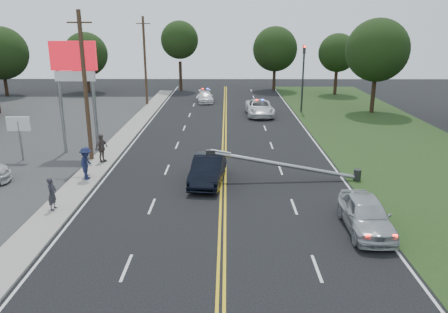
{
  "coord_description": "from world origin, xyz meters",
  "views": [
    {
      "loc": [
        0.2,
        -16.95,
        9.04
      ],
      "look_at": [
        0.04,
        7.37,
        1.7
      ],
      "focal_mm": 35.0,
      "sensor_mm": 36.0,
      "label": 1
    }
  ],
  "objects_px": {
    "small_sign": "(19,128)",
    "bystander_d": "(101,148)",
    "utility_pole_mid": "(85,87)",
    "traffic_signal": "(303,73)",
    "pylon_sign": "(74,70)",
    "emergency_b": "(205,97)",
    "utility_pole_far": "(145,61)",
    "bystander_a": "(52,194)",
    "fallen_streetlight": "(293,166)",
    "waiting_sedan": "(366,214)",
    "bystander_c": "(86,163)",
    "bystander_b": "(88,164)",
    "emergency_a": "(260,108)",
    "crashed_sedan": "(208,169)"
  },
  "relations": [
    {
      "from": "emergency_b",
      "to": "crashed_sedan",
      "type": "bearing_deg",
      "value": -92.16
    },
    {
      "from": "bystander_a",
      "to": "bystander_b",
      "type": "height_order",
      "value": "bystander_a"
    },
    {
      "from": "fallen_streetlight",
      "to": "utility_pole_mid",
      "type": "distance_m",
      "value": 14.58
    },
    {
      "from": "traffic_signal",
      "to": "bystander_c",
      "type": "xyz_separation_m",
      "value": [
        -16.51,
        -22.15,
        -3.09
      ]
    },
    {
      "from": "utility_pole_mid",
      "to": "bystander_c",
      "type": "xyz_separation_m",
      "value": [
        0.99,
        -4.15,
        -3.97
      ]
    },
    {
      "from": "traffic_signal",
      "to": "emergency_b",
      "type": "bearing_deg",
      "value": 150.84
    },
    {
      "from": "traffic_signal",
      "to": "bystander_d",
      "type": "relative_size",
      "value": 3.64
    },
    {
      "from": "emergency_b",
      "to": "utility_pole_mid",
      "type": "bearing_deg",
      "value": -110.98
    },
    {
      "from": "utility_pole_mid",
      "to": "traffic_signal",
      "type": "bearing_deg",
      "value": 45.8
    },
    {
      "from": "emergency_b",
      "to": "emergency_a",
      "type": "bearing_deg",
      "value": -58.62
    },
    {
      "from": "crashed_sedan",
      "to": "waiting_sedan",
      "type": "relative_size",
      "value": 1.06
    },
    {
      "from": "emergency_a",
      "to": "bystander_a",
      "type": "bearing_deg",
      "value": -118.4
    },
    {
      "from": "utility_pole_far",
      "to": "waiting_sedan",
      "type": "relative_size",
      "value": 2.14
    },
    {
      "from": "traffic_signal",
      "to": "crashed_sedan",
      "type": "bearing_deg",
      "value": -112.4
    },
    {
      "from": "traffic_signal",
      "to": "pylon_sign",
      "type": "bearing_deg",
      "value": -139.61
    },
    {
      "from": "utility_pole_mid",
      "to": "bystander_d",
      "type": "bearing_deg",
      "value": -36.33
    },
    {
      "from": "bystander_b",
      "to": "waiting_sedan",
      "type": "bearing_deg",
      "value": -119.06
    },
    {
      "from": "bystander_d",
      "to": "fallen_streetlight",
      "type": "bearing_deg",
      "value": -79.11
    },
    {
      "from": "fallen_streetlight",
      "to": "bystander_b",
      "type": "xyz_separation_m",
      "value": [
        -12.51,
        0.39,
        -0.03
      ]
    },
    {
      "from": "pylon_sign",
      "to": "bystander_a",
      "type": "distance_m",
      "value": 11.96
    },
    {
      "from": "utility_pole_far",
      "to": "bystander_a",
      "type": "xyz_separation_m",
      "value": [
        0.66,
        -30.66,
        -4.13
      ]
    },
    {
      "from": "pylon_sign",
      "to": "bystander_b",
      "type": "distance_m",
      "value": 7.9
    },
    {
      "from": "waiting_sedan",
      "to": "emergency_b",
      "type": "bearing_deg",
      "value": 106.0
    },
    {
      "from": "fallen_streetlight",
      "to": "small_sign",
      "type": "bearing_deg",
      "value": 167.6
    },
    {
      "from": "utility_pole_mid",
      "to": "emergency_a",
      "type": "relative_size",
      "value": 1.73
    },
    {
      "from": "bystander_b",
      "to": "bystander_a",
      "type": "bearing_deg",
      "value": 173.86
    },
    {
      "from": "emergency_a",
      "to": "bystander_d",
      "type": "distance_m",
      "value": 20.37
    },
    {
      "from": "small_sign",
      "to": "bystander_d",
      "type": "height_order",
      "value": "small_sign"
    },
    {
      "from": "fallen_streetlight",
      "to": "bystander_b",
      "type": "relative_size",
      "value": 6.09
    },
    {
      "from": "small_sign",
      "to": "traffic_signal",
      "type": "height_order",
      "value": "traffic_signal"
    },
    {
      "from": "small_sign",
      "to": "emergency_b",
      "type": "xyz_separation_m",
      "value": [
        11.56,
        23.99,
        -1.69
      ]
    },
    {
      "from": "bystander_b",
      "to": "utility_pole_far",
      "type": "bearing_deg",
      "value": -1.63
    },
    {
      "from": "pylon_sign",
      "to": "bystander_c",
      "type": "xyz_separation_m",
      "value": [
        2.29,
        -6.15,
        -4.88
      ]
    },
    {
      "from": "small_sign",
      "to": "utility_pole_far",
      "type": "relative_size",
      "value": 0.31
    },
    {
      "from": "bystander_c",
      "to": "utility_pole_mid",
      "type": "bearing_deg",
      "value": 15.17
    },
    {
      "from": "small_sign",
      "to": "utility_pole_far",
      "type": "xyz_separation_m",
      "value": [
        4.8,
        22.0,
        2.75
      ]
    },
    {
      "from": "bystander_c",
      "to": "small_sign",
      "type": "bearing_deg",
      "value": 56.09
    },
    {
      "from": "pylon_sign",
      "to": "waiting_sedan",
      "type": "distance_m",
      "value": 21.87
    },
    {
      "from": "emergency_a",
      "to": "bystander_c",
      "type": "distance_m",
      "value": 23.24
    },
    {
      "from": "traffic_signal",
      "to": "utility_pole_mid",
      "type": "bearing_deg",
      "value": -134.2
    },
    {
      "from": "emergency_b",
      "to": "bystander_c",
      "type": "distance_m",
      "value": 28.73
    },
    {
      "from": "fallen_streetlight",
      "to": "crashed_sedan",
      "type": "xyz_separation_m",
      "value": [
        -5.1,
        -0.36,
        -0.1
      ]
    },
    {
      "from": "fallen_streetlight",
      "to": "pylon_sign",
      "type": "bearing_deg",
      "value": 157.78
    },
    {
      "from": "small_sign",
      "to": "bystander_d",
      "type": "xyz_separation_m",
      "value": [
        5.74,
        -0.69,
        -1.25
      ]
    },
    {
      "from": "utility_pole_far",
      "to": "crashed_sedan",
      "type": "bearing_deg",
      "value": -72.56
    },
    {
      "from": "emergency_b",
      "to": "bystander_d",
      "type": "height_order",
      "value": "bystander_d"
    },
    {
      "from": "fallen_streetlight",
      "to": "waiting_sedan",
      "type": "relative_size",
      "value": 2.01
    },
    {
      "from": "traffic_signal",
      "to": "crashed_sedan",
      "type": "height_order",
      "value": "traffic_signal"
    },
    {
      "from": "fallen_streetlight",
      "to": "emergency_a",
      "type": "xyz_separation_m",
      "value": [
        -0.59,
        19.87,
        -0.11
      ]
    },
    {
      "from": "bystander_a",
      "to": "bystander_c",
      "type": "relative_size",
      "value": 0.84
    }
  ]
}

